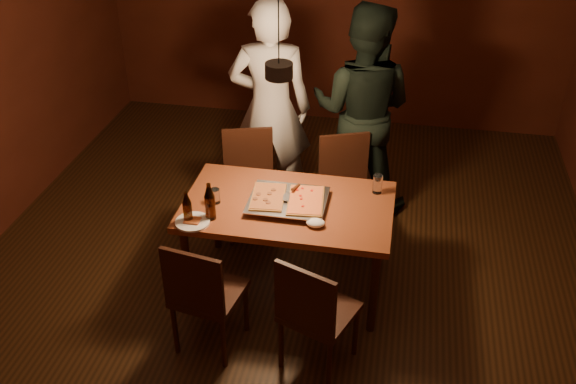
% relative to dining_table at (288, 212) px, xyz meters
% --- Properties ---
extents(room_shell, '(6.00, 6.00, 6.00)m').
position_rel_dining_table_xyz_m(room_shell, '(-0.06, 0.01, 0.72)').
color(room_shell, '#3A210F').
rests_on(room_shell, ground).
extents(dining_table, '(1.50, 0.90, 0.75)m').
position_rel_dining_table_xyz_m(dining_table, '(0.00, 0.00, 0.00)').
color(dining_table, brown).
rests_on(dining_table, floor).
extents(chair_far_left, '(0.53, 0.53, 0.49)m').
position_rel_dining_table_xyz_m(chair_far_left, '(-0.47, 0.73, -0.14)').
color(chair_far_left, '#38190F').
rests_on(chair_far_left, floor).
extents(chair_far_right, '(0.54, 0.54, 0.49)m').
position_rel_dining_table_xyz_m(chair_far_right, '(0.34, 0.78, -0.14)').
color(chair_far_right, '#38190F').
rests_on(chair_far_right, floor).
extents(chair_near_left, '(0.49, 0.49, 0.49)m').
position_rel_dining_table_xyz_m(chair_near_left, '(-0.42, -0.77, -0.14)').
color(chair_near_left, '#38190F').
rests_on(chair_near_left, floor).
extents(chair_near_right, '(0.55, 0.55, 0.49)m').
position_rel_dining_table_xyz_m(chair_near_right, '(0.31, -0.80, -0.14)').
color(chair_near_right, '#38190F').
rests_on(chair_near_right, floor).
extents(pizza_tray, '(0.56, 0.47, 0.05)m').
position_rel_dining_table_xyz_m(pizza_tray, '(0.00, -0.02, 0.10)').
color(pizza_tray, silver).
rests_on(pizza_tray, dining_table).
extents(pizza_meat, '(0.26, 0.38, 0.02)m').
position_rel_dining_table_xyz_m(pizza_meat, '(-0.14, -0.02, 0.13)').
color(pizza_meat, maroon).
rests_on(pizza_meat, pizza_tray).
extents(pizza_cheese, '(0.28, 0.41, 0.02)m').
position_rel_dining_table_xyz_m(pizza_cheese, '(0.13, -0.02, 0.13)').
color(pizza_cheese, gold).
rests_on(pizza_cheese, pizza_tray).
extents(spatula, '(0.15, 0.25, 0.04)m').
position_rel_dining_table_xyz_m(spatula, '(0.01, -0.01, 0.14)').
color(spatula, silver).
rests_on(spatula, pizza_tray).
extents(beer_bottle_a, '(0.06, 0.06, 0.24)m').
position_rel_dining_table_xyz_m(beer_bottle_a, '(-0.63, -0.35, 0.19)').
color(beer_bottle_a, black).
rests_on(beer_bottle_a, dining_table).
extents(beer_bottle_b, '(0.07, 0.07, 0.28)m').
position_rel_dining_table_xyz_m(beer_bottle_b, '(-0.49, -0.28, 0.21)').
color(beer_bottle_b, black).
rests_on(beer_bottle_b, dining_table).
extents(water_glass_left, '(0.07, 0.07, 0.11)m').
position_rel_dining_table_xyz_m(water_glass_left, '(-0.52, -0.08, 0.13)').
color(water_glass_left, silver).
rests_on(water_glass_left, dining_table).
extents(water_glass_right, '(0.07, 0.07, 0.14)m').
position_rel_dining_table_xyz_m(water_glass_right, '(0.61, 0.28, 0.15)').
color(water_glass_right, silver).
rests_on(water_glass_right, dining_table).
extents(plate_slice, '(0.24, 0.24, 0.03)m').
position_rel_dining_table_xyz_m(plate_slice, '(-0.60, -0.36, 0.08)').
color(plate_slice, white).
rests_on(plate_slice, dining_table).
extents(napkin, '(0.13, 0.10, 0.05)m').
position_rel_dining_table_xyz_m(napkin, '(0.24, -0.24, 0.10)').
color(napkin, white).
rests_on(napkin, dining_table).
extents(diner_white, '(0.75, 0.54, 1.92)m').
position_rel_dining_table_xyz_m(diner_white, '(-0.36, 1.10, 0.28)').
color(diner_white, silver).
rests_on(diner_white, floor).
extents(diner_dark, '(1.00, 0.84, 1.86)m').
position_rel_dining_table_xyz_m(diner_dark, '(0.40, 1.28, 0.26)').
color(diner_dark, black).
rests_on(diner_dark, floor).
extents(pendant_lamp, '(0.18, 0.18, 1.10)m').
position_rel_dining_table_xyz_m(pendant_lamp, '(-0.06, 0.01, 1.08)').
color(pendant_lamp, black).
rests_on(pendant_lamp, ceiling).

